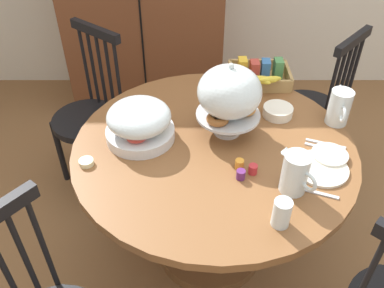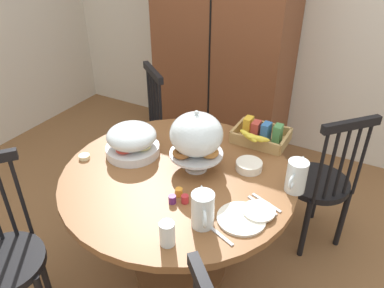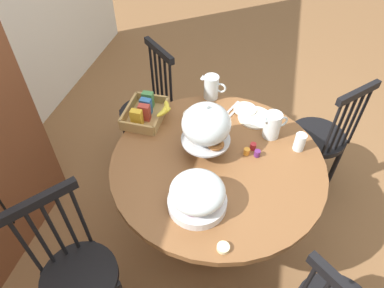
{
  "view_description": "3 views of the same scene",
  "coord_description": "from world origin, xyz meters",
  "px_view_note": "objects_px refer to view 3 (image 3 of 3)",
  "views": [
    {
      "loc": [
        -0.24,
        -1.36,
        1.86
      ],
      "look_at": [
        -0.25,
        0.01,
        0.74
      ],
      "focal_mm": 38.19,
      "sensor_mm": 36.0,
      "label": 1
    },
    {
      "loc": [
        0.69,
        -1.35,
        1.9
      ],
      "look_at": [
        -0.15,
        0.16,
        0.84
      ],
      "focal_mm": 35.21,
      "sensor_mm": 36.0,
      "label": 2
    },
    {
      "loc": [
        -1.46,
        -0.17,
        2.22
      ],
      "look_at": [
        -0.15,
        0.16,
        0.84
      ],
      "focal_mm": 32.59,
      "sensor_mm": 36.0,
      "label": 3
    }
  ],
  "objects_px": {
    "windsor_chair_far_side": "(148,112)",
    "orange_juice_pitcher": "(272,126)",
    "windsor_chair_facing_door": "(320,139)",
    "fruit_platter_covered": "(197,195)",
    "pastry_stand_with_dome": "(206,126)",
    "milk_pitcher": "(211,88)",
    "dining_table": "(216,184)",
    "china_plate_small": "(245,109)",
    "cereal_bowl": "(194,117)",
    "windsor_chair_near_window": "(78,274)",
    "drinking_glass": "(300,142)",
    "china_plate_large": "(255,117)",
    "butter_dish": "(223,248)",
    "cereal_basket": "(147,112)"
  },
  "relations": [
    {
      "from": "windsor_chair_far_side",
      "to": "orange_juice_pitcher",
      "type": "bearing_deg",
      "value": -110.13
    },
    {
      "from": "windsor_chair_facing_door",
      "to": "fruit_platter_covered",
      "type": "relative_size",
      "value": 3.25
    },
    {
      "from": "pastry_stand_with_dome",
      "to": "milk_pitcher",
      "type": "bearing_deg",
      "value": 8.27
    },
    {
      "from": "dining_table",
      "to": "milk_pitcher",
      "type": "bearing_deg",
      "value": 15.61
    },
    {
      "from": "china_plate_small",
      "to": "cereal_bowl",
      "type": "xyz_separation_m",
      "value": [
        -0.17,
        0.3,
        0.01
      ]
    },
    {
      "from": "windsor_chair_near_window",
      "to": "china_plate_small",
      "type": "bearing_deg",
      "value": -29.97
    },
    {
      "from": "cereal_bowl",
      "to": "windsor_chair_facing_door",
      "type": "bearing_deg",
      "value": -68.3
    },
    {
      "from": "cereal_bowl",
      "to": "drinking_glass",
      "type": "bearing_deg",
      "value": -98.49
    },
    {
      "from": "windsor_chair_facing_door",
      "to": "cereal_bowl",
      "type": "distance_m",
      "value": 0.97
    },
    {
      "from": "milk_pitcher",
      "to": "china_plate_small",
      "type": "height_order",
      "value": "milk_pitcher"
    },
    {
      "from": "dining_table",
      "to": "fruit_platter_covered",
      "type": "relative_size",
      "value": 4.08
    },
    {
      "from": "windsor_chair_far_side",
      "to": "milk_pitcher",
      "type": "height_order",
      "value": "windsor_chair_far_side"
    },
    {
      "from": "orange_juice_pitcher",
      "to": "china_plate_small",
      "type": "bearing_deg",
      "value": 43.9
    },
    {
      "from": "windsor_chair_near_window",
      "to": "milk_pitcher",
      "type": "relative_size",
      "value": 5.37
    },
    {
      "from": "china_plate_large",
      "to": "butter_dish",
      "type": "bearing_deg",
      "value": 178.13
    },
    {
      "from": "cereal_basket",
      "to": "cereal_bowl",
      "type": "xyz_separation_m",
      "value": [
        0.05,
        -0.3,
        -0.02
      ]
    },
    {
      "from": "windsor_chair_facing_door",
      "to": "milk_pitcher",
      "type": "height_order",
      "value": "windsor_chair_facing_door"
    },
    {
      "from": "windsor_chair_near_window",
      "to": "butter_dish",
      "type": "distance_m",
      "value": 0.8
    },
    {
      "from": "butter_dish",
      "to": "china_plate_large",
      "type": "bearing_deg",
      "value": -1.87
    },
    {
      "from": "china_plate_large",
      "to": "drinking_glass",
      "type": "distance_m",
      "value": 0.35
    },
    {
      "from": "milk_pitcher",
      "to": "cereal_basket",
      "type": "height_order",
      "value": "milk_pitcher"
    },
    {
      "from": "orange_juice_pitcher",
      "to": "china_plate_large",
      "type": "bearing_deg",
      "value": 38.93
    },
    {
      "from": "milk_pitcher",
      "to": "cereal_bowl",
      "type": "distance_m",
      "value": 0.27
    },
    {
      "from": "windsor_chair_facing_door",
      "to": "cereal_bowl",
      "type": "relative_size",
      "value": 6.96
    },
    {
      "from": "china_plate_large",
      "to": "cereal_bowl",
      "type": "distance_m",
      "value": 0.39
    },
    {
      "from": "windsor_chair_far_side",
      "to": "windsor_chair_facing_door",
      "type": "bearing_deg",
      "value": -89.06
    },
    {
      "from": "dining_table",
      "to": "windsor_chair_facing_door",
      "type": "height_order",
      "value": "windsor_chair_facing_door"
    },
    {
      "from": "fruit_platter_covered",
      "to": "china_plate_small",
      "type": "height_order",
      "value": "fruit_platter_covered"
    },
    {
      "from": "butter_dish",
      "to": "windsor_chair_facing_door",
      "type": "bearing_deg",
      "value": -23.52
    },
    {
      "from": "windsor_chair_facing_door",
      "to": "cereal_basket",
      "type": "relative_size",
      "value": 3.09
    },
    {
      "from": "windsor_chair_near_window",
      "to": "orange_juice_pitcher",
      "type": "height_order",
      "value": "windsor_chair_near_window"
    },
    {
      "from": "windsor_chair_near_window",
      "to": "cereal_bowl",
      "type": "bearing_deg",
      "value": -20.37
    },
    {
      "from": "windsor_chair_far_side",
      "to": "pastry_stand_with_dome",
      "type": "distance_m",
      "value": 0.94
    },
    {
      "from": "windsor_chair_facing_door",
      "to": "orange_juice_pitcher",
      "type": "xyz_separation_m",
      "value": [
        -0.36,
        0.37,
        0.36
      ]
    },
    {
      "from": "pastry_stand_with_dome",
      "to": "drinking_glass",
      "type": "bearing_deg",
      "value": -74.05
    },
    {
      "from": "windsor_chair_far_side",
      "to": "milk_pitcher",
      "type": "xyz_separation_m",
      "value": [
        -0.06,
        -0.5,
        0.36
      ]
    },
    {
      "from": "orange_juice_pitcher",
      "to": "cereal_basket",
      "type": "height_order",
      "value": "orange_juice_pitcher"
    },
    {
      "from": "dining_table",
      "to": "drinking_glass",
      "type": "xyz_separation_m",
      "value": [
        0.21,
        -0.44,
        0.26
      ]
    },
    {
      "from": "pastry_stand_with_dome",
      "to": "butter_dish",
      "type": "xyz_separation_m",
      "value": [
        -0.59,
        -0.21,
        -0.19
      ]
    },
    {
      "from": "dining_table",
      "to": "china_plate_large",
      "type": "xyz_separation_m",
      "value": [
        0.42,
        -0.16,
        0.21
      ]
    },
    {
      "from": "orange_juice_pitcher",
      "to": "milk_pitcher",
      "type": "bearing_deg",
      "value": 56.66
    },
    {
      "from": "windsor_chair_facing_door",
      "to": "orange_juice_pitcher",
      "type": "distance_m",
      "value": 0.63
    },
    {
      "from": "windsor_chair_near_window",
      "to": "windsor_chair_facing_door",
      "type": "xyz_separation_m",
      "value": [
        1.35,
        -1.23,
        0.0
      ]
    },
    {
      "from": "dining_table",
      "to": "cereal_basket",
      "type": "xyz_separation_m",
      "value": [
        0.26,
        0.51,
        0.25
      ]
    },
    {
      "from": "orange_juice_pitcher",
      "to": "cereal_bowl",
      "type": "bearing_deg",
      "value": 87.3
    },
    {
      "from": "orange_juice_pitcher",
      "to": "windsor_chair_near_window",
      "type": "bearing_deg",
      "value": 138.83
    },
    {
      "from": "drinking_glass",
      "to": "milk_pitcher",
      "type": "bearing_deg",
      "value": 59.09
    },
    {
      "from": "windsor_chair_facing_door",
      "to": "china_plate_small",
      "type": "bearing_deg",
      "value": 107.41
    },
    {
      "from": "butter_dish",
      "to": "drinking_glass",
      "type": "bearing_deg",
      "value": -22.74
    },
    {
      "from": "windsor_chair_facing_door",
      "to": "windsor_chair_far_side",
      "type": "xyz_separation_m",
      "value": [
        -0.02,
        1.3,
        0.0
      ]
    }
  ]
}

